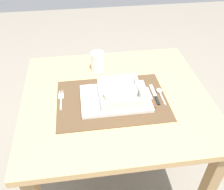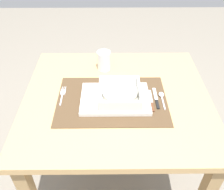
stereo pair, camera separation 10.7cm
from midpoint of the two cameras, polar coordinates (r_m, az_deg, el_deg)
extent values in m
plane|color=gray|center=(1.67, 2.74, -19.66)|extent=(6.00, 6.00, 0.00)
cube|color=tan|center=(1.12, 3.85, -0.97)|extent=(0.83, 0.75, 0.03)
cube|color=#A48252|center=(1.62, -10.38, -3.17)|extent=(0.05, 0.05, 0.69)
cube|color=#A48252|center=(1.66, 15.26, -2.95)|extent=(0.05, 0.05, 0.69)
cube|color=#4C3823|center=(1.09, 2.81, -1.27)|extent=(0.48, 0.33, 0.00)
cube|color=white|center=(1.08, 3.56, -0.93)|extent=(0.30, 0.21, 0.02)
cube|color=white|center=(1.07, 4.63, -0.64)|extent=(0.18, 0.18, 0.01)
cube|color=white|center=(1.05, 0.17, 0.47)|extent=(0.01, 0.18, 0.04)
cube|color=white|center=(1.06, 9.19, 0.52)|extent=(0.01, 0.18, 0.04)
cube|color=white|center=(0.99, 5.06, -2.56)|extent=(0.16, 0.01, 0.04)
cube|color=white|center=(1.11, 4.40, 3.21)|extent=(0.16, 0.01, 0.04)
cylinder|color=silver|center=(1.05, 4.69, 0.19)|extent=(0.15, 0.15, 0.03)
cube|color=silver|center=(1.09, -8.84, -1.22)|extent=(0.01, 0.07, 0.00)
cube|color=silver|center=(1.13, -8.54, 0.58)|extent=(0.02, 0.04, 0.00)
cylinder|color=silver|center=(1.15, -8.78, 1.44)|extent=(0.00, 0.02, 0.00)
cylinder|color=silver|center=(1.15, -8.40, 1.45)|extent=(0.00, 0.02, 0.00)
cylinder|color=silver|center=(1.15, -8.02, 1.45)|extent=(0.00, 0.02, 0.00)
cube|color=silver|center=(1.10, 14.46, -1.99)|extent=(0.01, 0.08, 0.00)
ellipsoid|color=silver|center=(1.13, 13.92, -0.01)|extent=(0.02, 0.03, 0.01)
cube|color=black|center=(1.08, 13.18, -2.23)|extent=(0.01, 0.06, 0.01)
cube|color=silver|center=(1.14, 12.53, 0.12)|extent=(0.01, 0.08, 0.00)
cube|color=#59331E|center=(1.07, 12.10, -2.87)|extent=(0.01, 0.05, 0.01)
cube|color=silver|center=(1.12, 11.49, -0.44)|extent=(0.01, 0.09, 0.00)
cylinder|color=white|center=(1.26, 0.59, 7.82)|extent=(0.07, 0.07, 0.10)
cylinder|color=#338C3F|center=(1.27, 0.58, 6.77)|extent=(0.05, 0.05, 0.04)
camera|label=1|loc=(0.05, -87.14, 2.39)|focal=39.84mm
camera|label=2|loc=(0.05, 92.86, -2.39)|focal=39.84mm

